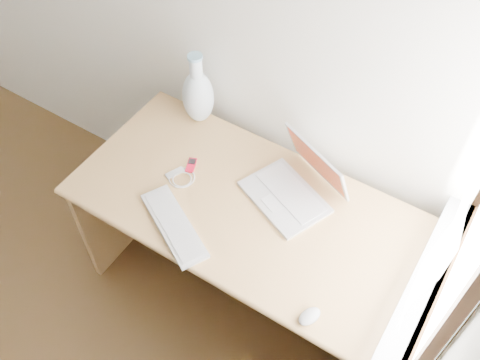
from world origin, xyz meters
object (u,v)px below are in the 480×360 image
Objects in this scene: external_keyboard at (174,225)px; vase at (198,95)px; laptop at (291,183)px; desk at (254,219)px.

vase is at bearing 143.60° from external_keyboard.
laptop is at bearing 81.31° from external_keyboard.
vase reaches higher than external_keyboard.
desk is 0.43m from external_keyboard.
desk is 3.91× the size of vase.
desk is 0.60m from vase.
laptop is 0.50m from external_keyboard.
desk is at bearing -127.73° from laptop.
desk is 3.53× the size of external_keyboard.
external_keyboard is (-0.17, -0.33, 0.22)m from desk.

